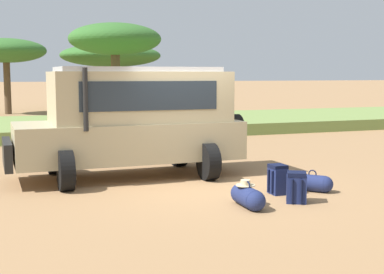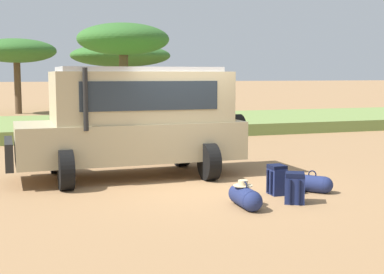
# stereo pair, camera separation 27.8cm
# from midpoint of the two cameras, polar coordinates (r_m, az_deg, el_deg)

# --- Properties ---
(ground_plane) EXTENTS (320.00, 320.00, 0.00)m
(ground_plane) POSITION_cam_midpoint_polar(r_m,az_deg,el_deg) (11.01, 0.09, -5.26)
(ground_plane) COLOR #9E754C
(grass_bank) EXTENTS (120.00, 7.00, 0.44)m
(grass_bank) POSITION_cam_midpoint_polar(r_m,az_deg,el_deg) (21.84, -10.28, 1.18)
(grass_bank) COLOR olive
(grass_bank) RESTS_ON ground_plane
(safari_vehicle) EXTENTS (5.36, 2.77, 2.44)m
(safari_vehicle) POSITION_cam_midpoint_polar(r_m,az_deg,el_deg) (11.95, -6.94, 1.92)
(safari_vehicle) COLOR tan
(safari_vehicle) RESTS_ON ground_plane
(backpack_beside_front_wheel) EXTENTS (0.45, 0.49, 0.56)m
(backpack_beside_front_wheel) POSITION_cam_midpoint_polar(r_m,az_deg,el_deg) (9.73, 10.27, -5.33)
(backpack_beside_front_wheel) COLOR navy
(backpack_beside_front_wheel) RESTS_ON ground_plane
(backpack_cluster_center) EXTENTS (0.40, 0.35, 0.57)m
(backpack_cluster_center) POSITION_cam_midpoint_polar(r_m,az_deg,el_deg) (10.36, 8.42, -4.52)
(backpack_cluster_center) COLOR navy
(backpack_cluster_center) RESTS_ON ground_plane
(duffel_bag_low_black_case) EXTENTS (0.37, 0.98, 0.46)m
(duffel_bag_low_black_case) POSITION_cam_midpoint_polar(r_m,az_deg,el_deg) (9.32, 5.10, -6.35)
(duffel_bag_low_black_case) COLOR navy
(duffel_bag_low_black_case) RESTS_ON ground_plane
(duffel_bag_soft_canvas) EXTENTS (0.66, 0.68, 0.43)m
(duffel_bag_soft_canvas) POSITION_cam_midpoint_polar(r_m,az_deg,el_deg) (10.72, 11.98, -4.83)
(duffel_bag_soft_canvas) COLOR navy
(duffel_bag_soft_canvas) RESTS_ON ground_plane
(acacia_tree_left_mid) EXTENTS (4.52, 4.04, 4.32)m
(acacia_tree_left_mid) POSITION_cam_midpoint_polar(r_m,az_deg,el_deg) (32.62, -19.47, 8.63)
(acacia_tree_left_mid) COLOR brown
(acacia_tree_left_mid) RESTS_ON ground_plane
(acacia_tree_centre_back) EXTENTS (4.40, 4.41, 4.71)m
(acacia_tree_centre_back) POSITION_cam_midpoint_polar(r_m,az_deg,el_deg) (26.14, -8.52, 10.20)
(acacia_tree_centre_back) COLOR brown
(acacia_tree_centre_back) RESTS_ON ground_plane
(acacia_tree_right_mid) EXTENTS (6.81, 6.56, 4.32)m
(acacia_tree_right_mid) POSITION_cam_midpoint_polar(r_m,az_deg,el_deg) (37.11, -8.88, 8.56)
(acacia_tree_right_mid) COLOR brown
(acacia_tree_right_mid) RESTS_ON ground_plane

